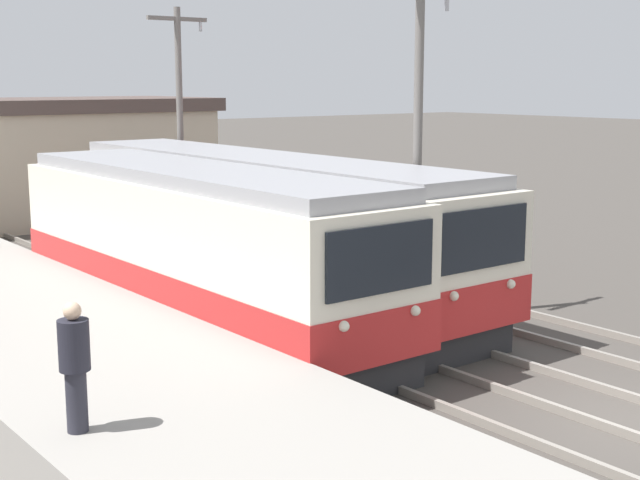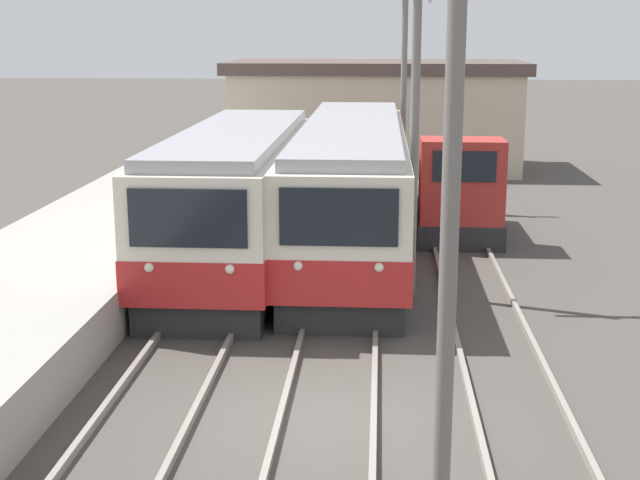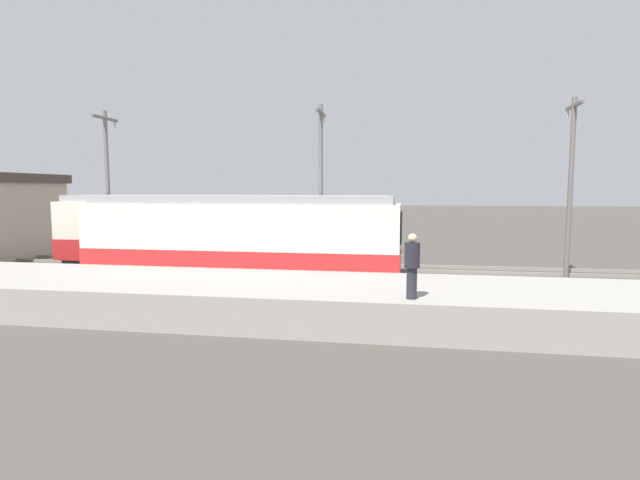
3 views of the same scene
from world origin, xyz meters
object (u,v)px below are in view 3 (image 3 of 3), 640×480
commuter_train_left (244,246)px  commuter_train_center (224,238)px  catenary_mast_far (108,183)px  shunting_locomotive (206,240)px  person_on_platform (412,264)px  catenary_mast_near (571,182)px  catenary_mast_mid (321,182)px

commuter_train_left → commuter_train_center: bearing=32.9°
commuter_train_center → catenary_mast_far: 7.02m
commuter_train_left → commuter_train_center: commuter_train_left is taller
shunting_locomotive → person_on_platform: 14.98m
commuter_train_left → person_on_platform: commuter_train_left is taller
catenary_mast_near → person_on_platform: bearing=146.0°
commuter_train_left → shunting_locomotive: commuter_train_left is taller
catenary_mast_near → person_on_platform: (-9.58, 6.45, -2.14)m
commuter_train_center → catenary_mast_far: catenary_mast_far is taller
catenary_mast_far → shunting_locomotive: bearing=-70.8°
commuter_train_left → catenary_mast_far: 9.60m
shunting_locomotive → person_on_platform: size_ratio=2.85×
person_on_platform → catenary_mast_near: bearing=-34.0°
commuter_train_left → catenary_mast_near: catenary_mast_near is taller
catenary_mast_near → shunting_locomotive: bearing=84.8°
commuter_train_left → catenary_mast_mid: catenary_mast_mid is taller
catenary_mast_near → catenary_mast_mid: bearing=90.0°
commuter_train_center → catenary_mast_near: bearing=-84.0°
person_on_platform → commuter_train_center: bearing=44.5°
catenary_mast_mid → catenary_mast_far: 10.40m
catenary_mast_mid → catenary_mast_far: same height
commuter_train_left → person_on_platform: (-5.27, -6.12, 0.28)m
catenary_mast_near → commuter_train_left: bearing=108.9°
shunting_locomotive → catenary_mast_near: catenary_mast_near is taller
shunting_locomotive → catenary_mast_mid: size_ratio=0.62×
shunting_locomotive → catenary_mast_near: (-1.49, -16.51, 2.85)m
commuter_train_center → catenary_mast_far: bearing=76.8°
catenary_mast_near → person_on_platform: size_ratio=4.56×
catenary_mast_near → catenary_mast_mid: 10.40m
catenary_mast_near → catenary_mast_far: size_ratio=1.00×
catenary_mast_mid → catenary_mast_far: size_ratio=1.00×
catenary_mast_far → commuter_train_left: bearing=-117.6°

